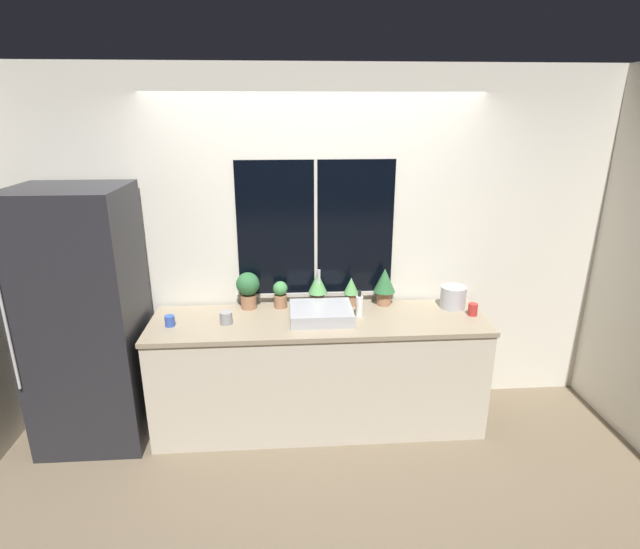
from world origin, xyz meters
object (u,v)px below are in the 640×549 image
soap_bottle (359,306)px  potted_plant_center (318,286)px  potted_plant_far_left (248,288)px  potted_plant_right (351,290)px  mug_blue (170,321)px  mug_red (473,309)px  kettle (453,296)px  potted_plant_left (280,294)px  refrigerator (86,320)px  sink (321,313)px  mug_grey (226,318)px  potted_plant_far_right (384,284)px

soap_bottle → potted_plant_center: bearing=143.6°
potted_plant_far_left → potted_plant_right: bearing=0.0°
potted_plant_far_left → potted_plant_right: potted_plant_far_left is taller
potted_plant_right → mug_blue: 1.39m
potted_plant_right → mug_blue: (-1.35, -0.30, -0.09)m
potted_plant_far_left → mug_red: bearing=-8.8°
kettle → potted_plant_center: bearing=174.5°
potted_plant_left → refrigerator: bearing=-168.8°
sink → mug_red: bearing=-0.9°
mug_grey → kettle: bearing=6.1°
potted_plant_far_left → sink: bearing=-24.0°
mug_blue → potted_plant_right: bearing=12.6°
potted_plant_left → soap_bottle: 0.63m
kettle → refrigerator: bearing=-176.4°
potted_plant_left → potted_plant_center: size_ratio=0.76×
soap_bottle → kettle: 0.77m
sink → potted_plant_far_left: (-0.55, 0.25, 0.12)m
potted_plant_center → mug_blue: size_ratio=3.57×
potted_plant_left → sink: bearing=-39.1°
kettle → sink: bearing=-172.2°
potted_plant_left → potted_plant_far_right: bearing=0.0°
sink → potted_plant_far_right: size_ratio=1.53×
potted_plant_far_left → kettle: potted_plant_far_left is taller
refrigerator → mug_blue: bearing=-2.5°
potted_plant_far_left → potted_plant_far_right: bearing=0.0°
potted_plant_left → mug_blue: (-0.80, -0.30, -0.07)m
mug_blue → mug_red: size_ratio=0.84×
potted_plant_center → potted_plant_right: size_ratio=1.20×
sink → potted_plant_far_left: 0.62m
refrigerator → potted_plant_far_left: 1.18m
potted_plant_center → mug_grey: size_ratio=3.09×
soap_bottle → mug_red: 0.86m
kettle → mug_red: bearing=-57.5°
potted_plant_far_right → mug_grey: 1.26m
mug_grey → potted_plant_left: bearing=36.0°
potted_plant_far_right → potted_plant_left: bearing=180.0°
mug_red → kettle: kettle is taller
potted_plant_right → mug_grey: bearing=-163.2°
sink → potted_plant_left: sink is taller
potted_plant_far_right → sink: bearing=-154.8°
potted_plant_far_left → soap_bottle: bearing=-14.6°
mug_blue → kettle: size_ratio=0.40×
refrigerator → soap_bottle: bearing=1.6°
potted_plant_center → potted_plant_far_right: potted_plant_far_right is taller
refrigerator → potted_plant_right: (1.95, 0.28, 0.07)m
soap_bottle → kettle: bearing=8.9°
potted_plant_center → mug_red: 1.20m
sink → mug_grey: size_ratio=5.08×
potted_plant_far_right → potted_plant_right: bearing=-180.0°
potted_plant_far_right → soap_bottle: bearing=-136.3°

